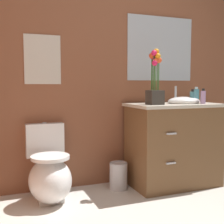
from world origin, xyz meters
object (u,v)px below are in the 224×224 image
Objects in this scene: vanity_cabinet at (174,143)px; wall_poster at (43,60)px; hand_wash_bottle at (203,97)px; wall_mirror at (160,49)px; flower_vase at (155,83)px; trash_bin at (118,176)px; toilet at (49,174)px; soap_bottle at (196,95)px; lotion_bottle at (192,97)px.

wall_poster is at bearing 167.19° from vanity_cabinet.
wall_mirror is (-0.27, 0.41, 0.52)m from hand_wash_bottle.
flower_vase is 2.00× the size of trash_bin.
toilet is 1.71m from hand_wash_bottle.
wall_poster is (0.00, 0.27, 1.05)m from toilet.
flower_vase reaches higher than hand_wash_bottle.
flower_vase reaches higher than soap_bottle.
vanity_cabinet is 3.82× the size of trash_bin.
lotion_bottle is 0.31× the size of wall_poster.
wall_mirror reaches higher than soap_bottle.
lotion_bottle is 1.57m from wall_poster.
soap_bottle is at bearing -35.35° from wall_mirror.
hand_wash_bottle is at bearing -105.87° from soap_bottle.
lotion_bottle is at bearing -12.73° from wall_poster.
lotion_bottle is (-0.13, -0.11, -0.01)m from soap_bottle.
hand_wash_bottle is 0.57× the size of trash_bin.
wall_poster is at bearing 180.00° from wall_mirror.
hand_wash_bottle is at bearing -13.08° from trash_bin.
lotion_bottle is at bearing -8.92° from trash_bin.
vanity_cabinet is at bearing 167.77° from lotion_bottle.
wall_poster is at bearing 160.67° from flower_vase.
vanity_cabinet is 6.05× the size of soap_bottle.
lotion_bottle is (0.46, 0.02, -0.14)m from flower_vase.
toilet is 1.79m from wall_mirror.
wall_poster is (-1.48, 0.34, 0.37)m from lotion_bottle.
trash_bin is 0.34× the size of wall_mirror.
wall_poster is at bearing 90.00° from toilet.
wall_poster is (-1.61, 0.23, 0.36)m from soap_bottle.
vanity_cabinet is 1.30× the size of wall_mirror.
hand_wash_bottle is (0.08, -0.08, 0.00)m from lotion_bottle.
flower_vase reaches higher than lotion_bottle.
lotion_bottle is 0.18× the size of wall_mirror.
toilet is at bearing 177.38° from lotion_bottle.
vanity_cabinet is 2.21× the size of wall_poster.
vanity_cabinet is at bearing -89.47° from wall_mirror.
soap_bottle is 0.19m from hand_wash_bottle.
trash_bin is 1.45m from wall_mirror.
vanity_cabinet reaches higher than trash_bin.
soap_bottle is at bearing -1.05° from trash_bin.
soap_bottle is 0.63× the size of trash_bin.
vanity_cabinet reaches higher than toilet.
lotion_bottle is 0.94× the size of hand_wash_bottle.
flower_vase is at bearing -5.13° from toilet.
wall_poster reaches higher than lotion_bottle.
lotion_bottle reaches higher than toilet.
lotion_bottle is at bearing 135.05° from hand_wash_bottle.
wall_poster is (-1.03, 0.36, 0.23)m from flower_vase.
wall_poster is at bearing 165.21° from hand_wash_bottle.
toilet is 0.71m from trash_bin.
wall_mirror reaches higher than lotion_bottle.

